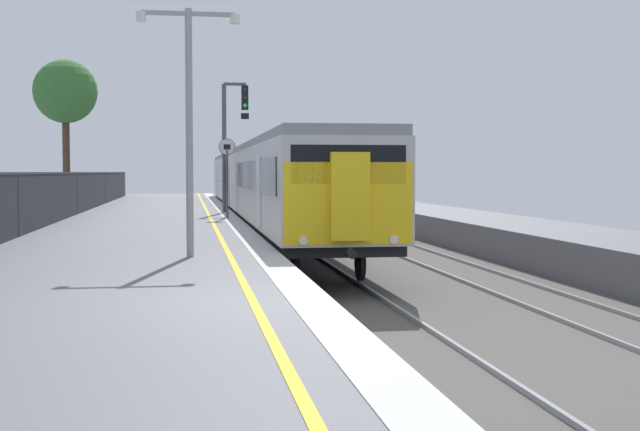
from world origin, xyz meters
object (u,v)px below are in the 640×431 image
object	(u,v)px
commuter_train_at_platform	(260,181)
speed_limit_sign	(227,168)
platform_lamp_mid	(189,108)
background_tree_left	(65,94)
signal_gantry	(231,132)

from	to	relation	value
commuter_train_at_platform	speed_limit_sign	distance (m)	7.78
commuter_train_at_platform	platform_lamp_mid	bearing A→B (deg)	-98.64
commuter_train_at_platform	platform_lamp_mid	world-z (taller)	platform_lamp_mid
commuter_train_at_platform	speed_limit_sign	size ratio (longest dim) A/B	14.84
platform_lamp_mid	speed_limit_sign	bearing A→B (deg)	84.25
commuter_train_at_platform	background_tree_left	world-z (taller)	background_tree_left
commuter_train_at_platform	platform_lamp_mid	size ratio (longest dim) A/B	8.78
platform_lamp_mid	background_tree_left	distance (m)	33.64
signal_gantry	background_tree_left	size ratio (longest dim) A/B	0.66
commuter_train_at_platform	signal_gantry	distance (m)	3.98
platform_lamp_mid	background_tree_left	bearing A→B (deg)	101.77
commuter_train_at_platform	speed_limit_sign	xyz separation A→B (m)	(-1.85, -7.54, 0.55)
speed_limit_sign	background_tree_left	distance (m)	21.26
platform_lamp_mid	signal_gantry	bearing A→B (deg)	84.53
signal_gantry	background_tree_left	bearing A→B (deg)	120.25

